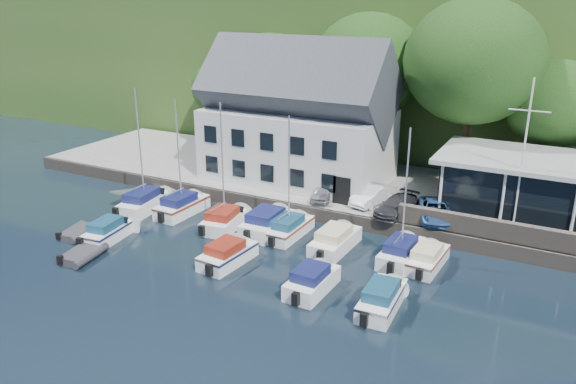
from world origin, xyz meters
name	(u,v)px	position (x,y,z in m)	size (l,w,h in m)	color
ground	(273,303)	(0.00, 0.00, 0.00)	(180.00, 180.00, 0.00)	black
quay	(384,193)	(0.00, 17.50, 0.50)	(60.00, 13.00, 1.00)	#999994
quay_face	(353,222)	(0.00, 11.00, 0.50)	(60.00, 0.30, 1.00)	#5C544A
hillside	(492,47)	(0.00, 62.00, 8.00)	(160.00, 75.00, 16.00)	#2A4C1C
harbor_building	(298,124)	(-7.00, 16.50, 5.35)	(14.40, 8.20, 8.70)	silver
club_pavilion	(542,190)	(11.00, 16.00, 3.05)	(13.20, 7.20, 4.10)	black
seawall	(550,239)	(12.00, 11.40, 1.60)	(18.00, 0.50, 1.20)	#5C544A
gangway	(145,198)	(-16.50, 9.00, 0.00)	(1.20, 6.00, 1.40)	silver
car_silver	(324,192)	(-3.00, 12.77, 1.57)	(1.33, 3.32, 1.13)	#9E9FA3
car_white	(373,195)	(0.41, 13.63, 1.65)	(1.38, 3.95, 1.30)	silver
car_dgrey	(396,206)	(2.47, 12.47, 1.60)	(1.69, 4.15, 1.20)	#303136
car_blue	(435,210)	(5.02, 12.79, 1.66)	(1.53, 3.88, 1.33)	#2A4E82
flagpole	(523,158)	(9.80, 12.93, 5.77)	(2.29, 0.20, 9.53)	silver
tree_0	(224,103)	(-18.00, 22.46, 5.13)	(6.04, 6.04, 8.26)	#113610
tree_1	(270,93)	(-13.03, 22.75, 6.38)	(7.88, 7.88, 10.77)	#113610
tree_2	(367,91)	(-3.59, 22.47, 7.34)	(9.28, 9.28, 12.68)	#113610
tree_3	(470,94)	(4.93, 21.23, 7.96)	(10.19, 10.19, 13.92)	#113610
tree_4	(550,126)	(10.61, 22.69, 5.84)	(7.08, 7.08, 9.68)	#113610
boat_r1_0	(140,147)	(-14.78, 7.13, 4.77)	(2.05, 6.81, 9.54)	white
boat_r1_1	(178,151)	(-11.89, 7.78, 4.67)	(2.00, 6.25, 9.35)	white
boat_r1_2	(223,166)	(-7.74, 7.10, 4.33)	(2.10, 5.78, 8.66)	white
boat_r1_3	(267,220)	(-4.89, 7.90, 0.79)	(2.24, 6.39, 1.57)	white
boat_r1_4	(289,176)	(-3.27, 7.94, 4.14)	(1.90, 6.10, 8.27)	white
boat_r1_5	(335,238)	(0.23, 7.46, 0.74)	(1.97, 6.25, 1.49)	white
boat_r1_6	(406,191)	(4.31, 7.87, 4.37)	(1.87, 6.00, 8.74)	white
boat_r1_7	(428,256)	(5.90, 7.78, 0.68)	(1.73, 5.54, 1.36)	white
boat_r2_0	(109,229)	(-13.24, 2.01, 0.71)	(1.68, 5.64, 1.41)	white
boat_r2_2	(228,252)	(-4.58, 2.73, 0.71)	(1.92, 5.52, 1.43)	white
boat_r2_3	(312,278)	(1.21, 2.12, 0.73)	(1.88, 5.31, 1.46)	white
boat_r2_4	(382,296)	(5.07, 2.16, 0.72)	(1.78, 5.87, 1.43)	white
dinghy_0	(78,231)	(-15.52, 1.45, 0.32)	(1.67, 2.78, 0.65)	#333337
dinghy_1	(83,253)	(-12.63, -0.80, 0.37)	(1.88, 3.14, 0.73)	#333337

